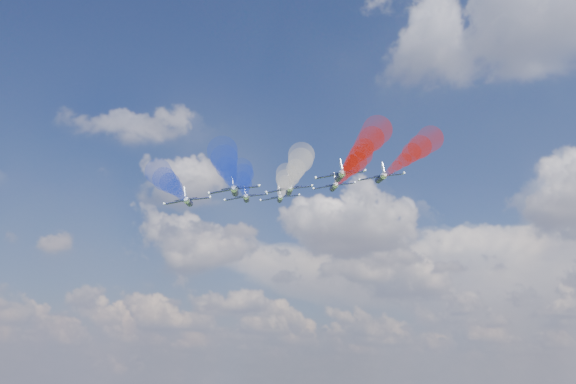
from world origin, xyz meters
The scene contains 16 objects.
jet_lead centered at (-10.55, -6.17, 136.02)m, with size 10.01×12.51×3.34m, color black, non-canonical shape.
trail_lead centered at (4.75, -25.95, 132.27)m, with size 4.17×39.51×4.17m, color white, non-canonical shape.
jet_inner_left centered at (-8.62, -21.79, 132.54)m, with size 10.01×12.51×3.34m, color black, non-canonical shape.
trail_inner_left centered at (6.68, -41.57, 128.79)m, with size 4.17×39.51×4.17m, color #1B39EB, non-canonical shape.
jet_inner_right centered at (6.80, -8.90, 135.63)m, with size 10.01×12.51×3.34m, color black, non-canonical shape.
trail_inner_right centered at (22.10, -28.68, 131.88)m, with size 4.17×39.51×4.17m, color red, non-canonical shape.
jet_outer_left centered at (-11.31, -37.83, 128.75)m, with size 10.01×12.51×3.34m, color black, non-canonical shape.
trail_outer_left centered at (3.99, -57.60, 125.00)m, with size 4.17×39.51×4.17m, color #1B39EB, non-canonical shape.
jet_center_third centered at (6.72, -26.53, 130.88)m, with size 10.01×12.51×3.34m, color black, non-canonical shape.
trail_center_third centered at (22.02, -46.30, 127.13)m, with size 4.17×39.51×4.17m, color white, non-canonical shape.
jet_outer_right centered at (21.77, -14.12, 133.98)m, with size 10.01×12.51×3.34m, color black, non-canonical shape.
trail_outer_right centered at (37.06, -33.90, 130.23)m, with size 4.17×39.51×4.17m, color red, non-canonical shape.
jet_rear_left centered at (5.71, -43.07, 127.27)m, with size 10.01×12.51×3.34m, color black, non-canonical shape.
trail_rear_left centered at (21.01, -62.84, 123.52)m, with size 4.17×39.51×4.17m, color #1B39EB, non-canonical shape.
jet_rear_right centered at (21.49, -30.38, 130.58)m, with size 10.01×12.51×3.34m, color black, non-canonical shape.
trail_rear_right centered at (36.79, -50.16, 126.83)m, with size 4.17×39.51×4.17m, color red, non-canonical shape.
Camera 1 is at (90.67, -144.67, 91.45)m, focal length 44.84 mm.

